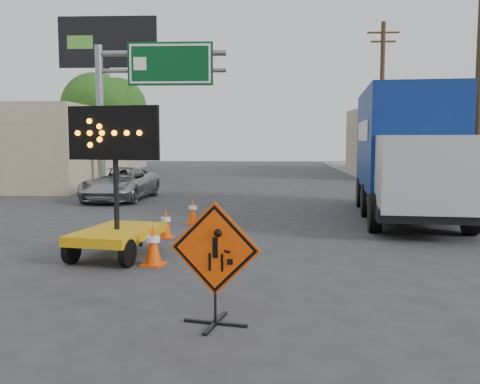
# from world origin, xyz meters

# --- Properties ---
(ground) EXTENTS (100.00, 100.00, 0.00)m
(ground) POSITION_xyz_m (0.00, 0.00, 0.00)
(ground) COLOR #2D2D30
(ground) RESTS_ON ground
(curb_right) EXTENTS (0.40, 60.00, 0.12)m
(curb_right) POSITION_xyz_m (7.20, 15.00, 0.06)
(curb_right) COLOR gray
(curb_right) RESTS_ON ground
(sidewalk_right) EXTENTS (4.00, 60.00, 0.15)m
(sidewalk_right) POSITION_xyz_m (9.50, 15.00, 0.07)
(sidewalk_right) COLOR gray
(sidewalk_right) RESTS_ON ground
(storefront_left_far) EXTENTS (12.00, 10.00, 4.40)m
(storefront_left_far) POSITION_xyz_m (-15.00, 34.00, 2.20)
(storefront_left_far) COLOR #9E9383
(storefront_left_far) RESTS_ON ground
(building_right_far) EXTENTS (10.00, 14.00, 4.60)m
(building_right_far) POSITION_xyz_m (13.00, 30.00, 2.30)
(building_right_far) COLOR tan
(building_right_far) RESTS_ON ground
(highway_gantry) EXTENTS (6.18, 0.38, 6.90)m
(highway_gantry) POSITION_xyz_m (-4.43, 17.96, 5.07)
(highway_gantry) COLOR slate
(highway_gantry) RESTS_ON ground
(billboard) EXTENTS (6.10, 0.54, 9.85)m
(billboard) POSITION_xyz_m (-8.35, 25.87, 7.35)
(billboard) COLOR slate
(billboard) RESTS_ON ground
(utility_pole_near) EXTENTS (1.80, 0.26, 9.00)m
(utility_pole_near) POSITION_xyz_m (8.00, 10.00, 4.68)
(utility_pole_near) COLOR #45331D
(utility_pole_near) RESTS_ON ground
(utility_pole_far) EXTENTS (1.80, 0.26, 9.00)m
(utility_pole_far) POSITION_xyz_m (8.00, 24.00, 4.68)
(utility_pole_far) COLOR #45331D
(utility_pole_far) RESTS_ON ground
(tree_left_near) EXTENTS (3.71, 3.71, 6.03)m
(tree_left_near) POSITION_xyz_m (-8.00, 22.00, 4.16)
(tree_left_near) COLOR #45331D
(tree_left_near) RESTS_ON ground
(tree_left_far) EXTENTS (4.10, 4.10, 6.66)m
(tree_left_far) POSITION_xyz_m (-9.00, 30.00, 4.60)
(tree_left_far) COLOR #45331D
(tree_left_far) RESTS_ON ground
(construction_sign) EXTENTS (1.21, 0.86, 1.64)m
(construction_sign) POSITION_xyz_m (0.64, -0.43, 0.87)
(construction_sign) COLOR black
(construction_sign) RESTS_ON ground
(arrow_board) EXTENTS (1.94, 2.40, 3.10)m
(arrow_board) POSITION_xyz_m (-1.75, 3.50, 0.69)
(arrow_board) COLOR #D0940B
(arrow_board) RESTS_ON ground
(pickup_truck) EXTENTS (2.48, 4.79, 1.29)m
(pickup_truck) POSITION_xyz_m (-4.45, 13.73, 0.64)
(pickup_truck) COLOR #9DA0A4
(pickup_truck) RESTS_ON ground
(box_truck) EXTENTS (3.39, 8.59, 3.97)m
(box_truck) POSITION_xyz_m (5.65, 9.40, 1.80)
(box_truck) COLOR black
(box_truck) RESTS_ON ground
(cone_a) EXTENTS (0.49, 0.49, 0.81)m
(cone_a) POSITION_xyz_m (-0.86, 2.82, 0.41)
(cone_a) COLOR #F24405
(cone_a) RESTS_ON ground
(cone_b) EXTENTS (0.45, 0.45, 0.73)m
(cone_b) POSITION_xyz_m (-1.14, 5.66, 0.36)
(cone_b) COLOR #F24405
(cone_b) RESTS_ON ground
(cone_c) EXTENTS (0.49, 0.49, 0.74)m
(cone_c) POSITION_xyz_m (-0.76, 7.86, 0.37)
(cone_c) COLOR #F24405
(cone_c) RESTS_ON ground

